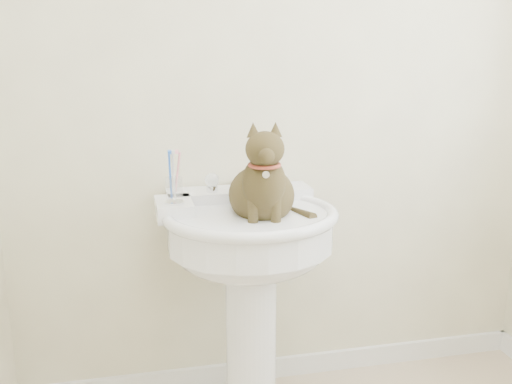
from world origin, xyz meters
TOP-DOWN VIEW (x-y plane):
  - wall_back at (0.00, 1.10)m, footprint 2.20×0.00m
  - baseboard_back at (0.00, 1.09)m, footprint 2.20×0.02m
  - pedestal_sink at (-0.21, 0.81)m, footprint 0.64×0.63m
  - faucet at (-0.20, 0.97)m, footprint 0.28×0.12m
  - soap_bar at (-0.14, 1.06)m, footprint 0.09×0.06m
  - toothbrush_cup at (-0.47, 0.85)m, footprint 0.07×0.07m
  - cat at (-0.17, 0.78)m, footprint 0.25×0.32m

SIDE VIEW (x-z plane):
  - baseboard_back at x=0.00m, z-range 0.00..0.09m
  - pedestal_sink at x=-0.21m, z-range 0.25..1.14m
  - soap_bar at x=-0.14m, z-range 0.88..0.91m
  - faucet at x=-0.20m, z-range 0.86..1.00m
  - toothbrush_cup at x=-0.47m, z-range 0.84..1.03m
  - cat at x=-0.17m, z-range 0.71..1.18m
  - wall_back at x=0.00m, z-range 0.00..2.50m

